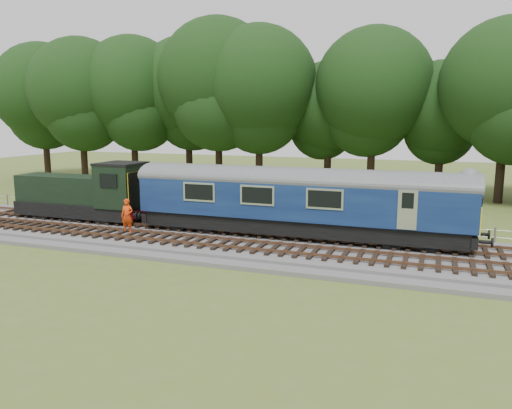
% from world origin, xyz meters
% --- Properties ---
extents(ground, '(120.00, 120.00, 0.00)m').
position_xyz_m(ground, '(0.00, 0.00, 0.00)').
color(ground, '#526625').
rests_on(ground, ground).
extents(ballast, '(70.00, 7.00, 0.35)m').
position_xyz_m(ballast, '(0.00, 0.00, 0.17)').
color(ballast, '#4C4C4F').
rests_on(ballast, ground).
extents(track_north, '(67.20, 2.40, 0.21)m').
position_xyz_m(track_north, '(0.00, 1.40, 0.42)').
color(track_north, black).
rests_on(track_north, ballast).
extents(track_south, '(67.20, 2.40, 0.21)m').
position_xyz_m(track_south, '(0.00, -1.60, 0.42)').
color(track_south, black).
rests_on(track_south, ballast).
extents(fence, '(64.00, 0.12, 1.00)m').
position_xyz_m(fence, '(0.00, 4.50, 0.00)').
color(fence, '#6B6054').
rests_on(fence, ground).
extents(tree_line, '(70.00, 8.00, 18.00)m').
position_xyz_m(tree_line, '(0.00, 22.00, 0.00)').
color(tree_line, black).
rests_on(tree_line, ground).
extents(dmu_railcar, '(18.05, 2.86, 3.88)m').
position_xyz_m(dmu_railcar, '(3.88, 1.40, 2.61)').
color(dmu_railcar, black).
rests_on(dmu_railcar, ground).
extents(shunter_loco, '(8.91, 2.60, 3.38)m').
position_xyz_m(shunter_loco, '(-10.04, 1.40, 1.97)').
color(shunter_loco, black).
rests_on(shunter_loco, ground).
extents(worker, '(0.76, 0.55, 1.94)m').
position_xyz_m(worker, '(-5.39, -0.96, 1.32)').
color(worker, '#E93B0C').
rests_on(worker, ballast).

